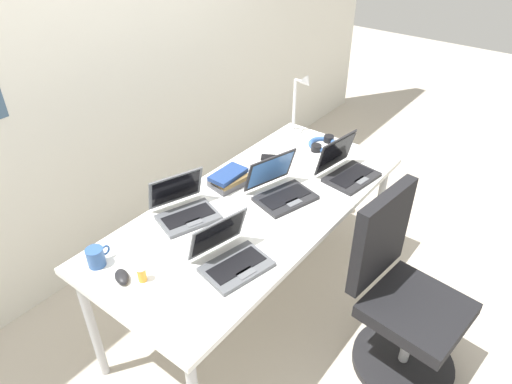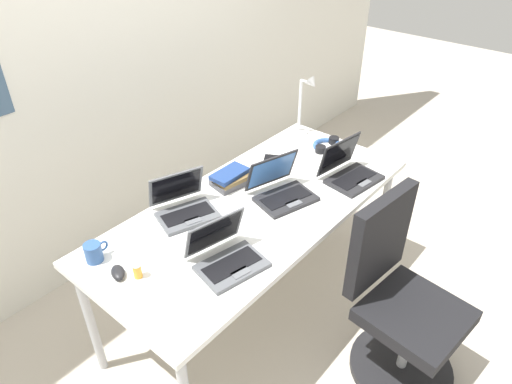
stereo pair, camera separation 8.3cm
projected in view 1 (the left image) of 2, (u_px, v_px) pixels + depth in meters
ground_plane at (256, 304)px, 2.79m from camera, size 12.00×12.00×0.00m
wall_back at (101, 54)px, 2.61m from camera, size 6.00×0.13×2.60m
desk at (256, 214)px, 2.41m from camera, size 1.80×0.80×0.74m
desk_lamp at (299, 105)px, 2.92m from camera, size 0.12×0.18×0.40m
laptop_near_lamp at (231, 256)px, 1.99m from camera, size 0.33×0.31×0.21m
laptop_far_corner at (185, 208)px, 2.28m from camera, size 0.35×0.33×0.20m
laptop_back_left at (281, 189)px, 2.41m from camera, size 0.36×0.34×0.21m
laptop_mid_desk at (347, 169)px, 2.57m from camera, size 0.33×0.29×0.22m
computer_mouse at (122, 277)px, 1.93m from camera, size 0.09×0.11×0.03m
cell_phone at (272, 158)px, 2.76m from camera, size 0.12×0.15×0.01m
headphones at (323, 144)px, 2.88m from camera, size 0.21×0.18×0.04m
pill_bottle at (142, 273)px, 1.91m from camera, size 0.04×0.04×0.08m
book_stack at (229, 179)px, 2.50m from camera, size 0.21×0.17×0.08m
coffee_mug at (96, 257)px, 1.99m from camera, size 0.11×0.08×0.09m
office_chair at (401, 304)px, 2.27m from camera, size 0.52×0.56×0.97m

